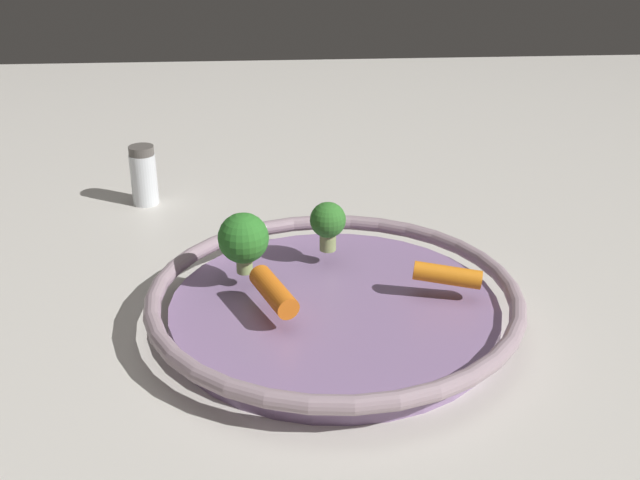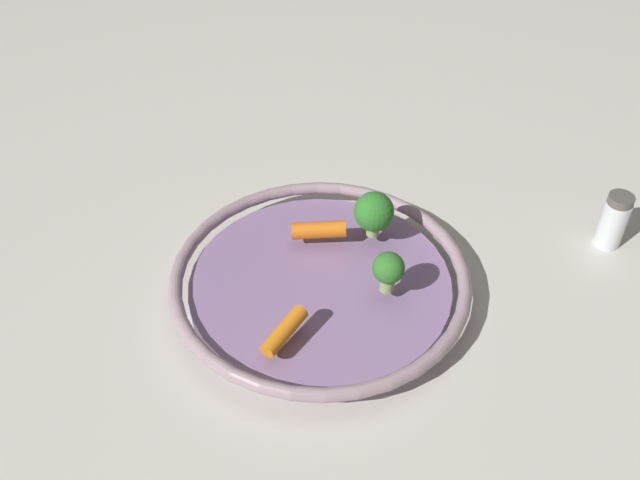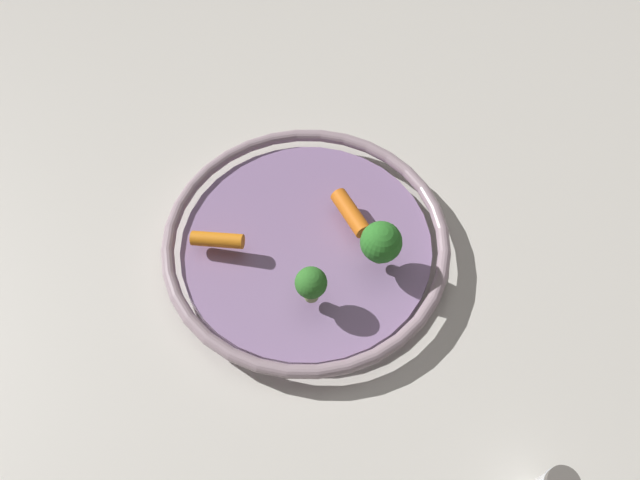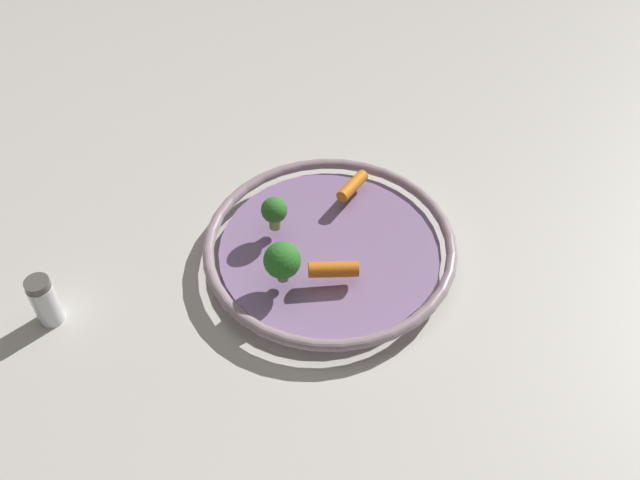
# 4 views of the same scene
# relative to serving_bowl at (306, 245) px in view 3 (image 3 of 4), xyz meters

# --- Properties ---
(ground_plane) EXTENTS (2.31, 2.31, 0.00)m
(ground_plane) POSITION_rel_serving_bowl_xyz_m (0.00, 0.00, -0.02)
(ground_plane) COLOR beige
(serving_bowl) EXTENTS (0.36, 0.36, 0.04)m
(serving_bowl) POSITION_rel_serving_bowl_xyz_m (0.00, 0.00, 0.00)
(serving_bowl) COLOR #8E709E
(serving_bowl) RESTS_ON ground_plane
(baby_carrot_left) EXTENTS (0.07, 0.05, 0.02)m
(baby_carrot_left) POSITION_rel_serving_bowl_xyz_m (-0.02, 0.06, 0.03)
(baby_carrot_left) COLOR orange
(baby_carrot_left) RESTS_ON serving_bowl
(baby_carrot_near_rim) EXTENTS (0.03, 0.07, 0.02)m
(baby_carrot_near_rim) POSITION_rel_serving_bowl_xyz_m (-0.00, -0.11, 0.03)
(baby_carrot_near_rim) COLOR orange
(baby_carrot_near_rim) RESTS_ON serving_bowl
(broccoli_floret_small) EXTENTS (0.05, 0.05, 0.06)m
(broccoli_floret_small) POSITION_rel_serving_bowl_xyz_m (0.04, 0.08, 0.05)
(broccoli_floret_small) COLOR #93AD66
(broccoli_floret_small) RESTS_ON serving_bowl
(broccoli_floret_large) EXTENTS (0.04, 0.04, 0.05)m
(broccoli_floret_large) POSITION_rel_serving_bowl_xyz_m (0.08, 0.00, 0.05)
(broccoli_floret_large) COLOR #96AA66
(broccoli_floret_large) RESTS_ON serving_bowl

